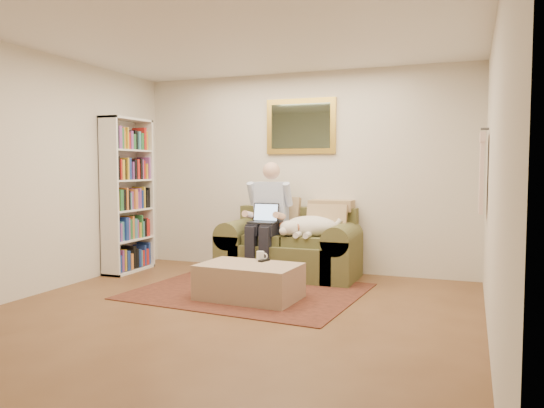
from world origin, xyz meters
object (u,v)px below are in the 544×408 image
Objects in this scene: coffee_mug at (260,256)px; sofa at (290,253)px; sleeping_dog at (311,226)px; seated_man at (266,220)px; laptop at (264,218)px; ottoman at (249,282)px; bookshelf at (128,195)px.

sofa is at bearing 90.75° from coffee_mug.
coffee_mug is (-0.29, -0.93, -0.23)m from sleeping_dog.
sofa is at bearing 31.45° from seated_man.
laptop is 1.20m from ottoman.
sofa reaches higher than sleeping_dog.
seated_man reaches higher than laptop.
bookshelf reaches higher than sleeping_dog.
laptop is 1.86m from bookshelf.
coffee_mug is (0.27, -0.86, -0.30)m from seated_man.
laptop is at bearing 6.67° from bookshelf.
coffee_mug is (0.03, 0.24, 0.23)m from ottoman.
sleeping_dog reaches higher than ottoman.
ottoman is 10.09× the size of coffee_mug.
bookshelf is at bearing 164.52° from coffee_mug.
sofa is 5.15× the size of laptop.
coffee_mug is at bearing -15.48° from bookshelf.
laptop is at bearing -166.36° from sleeping_dog.
sofa is at bearing 41.02° from laptop.
seated_man is 0.57m from sleeping_dog.
laptop reaches higher than ottoman.
coffee_mug reaches higher than ottoman.
seated_man is 0.07m from laptop.
ottoman is 0.50× the size of bookshelf.
ottoman is at bearing -76.90° from laptop.
sleeping_dog is 2.44m from bookshelf.
ottoman is at bearing -96.53° from coffee_mug.
bookshelf is at bearing -168.19° from sofa.
seated_man is 14.30× the size of coffee_mug.
laptop is 0.47× the size of sleeping_dog.
ottoman is (0.24, -1.03, -0.57)m from laptop.
bookshelf is at bearing 158.40° from ottoman.
laptop is 0.58m from sleeping_dog.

